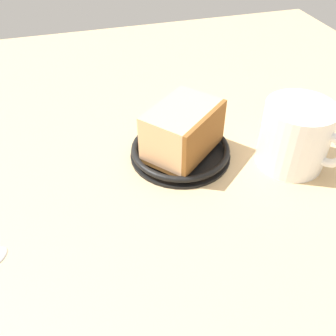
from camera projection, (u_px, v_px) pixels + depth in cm
name	position (u px, v px, depth cm)	size (l,w,h in cm)	color
ground_plane	(149.00, 188.00, 48.98)	(111.27, 111.27, 2.00)	tan
small_plate	(180.00, 151.00, 52.07)	(14.05, 14.05, 1.66)	black
cake_slice	(183.00, 131.00, 49.69)	(12.14, 12.50, 6.92)	brown
tea_mug	(296.00, 135.00, 48.56)	(10.78, 9.03, 8.83)	white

